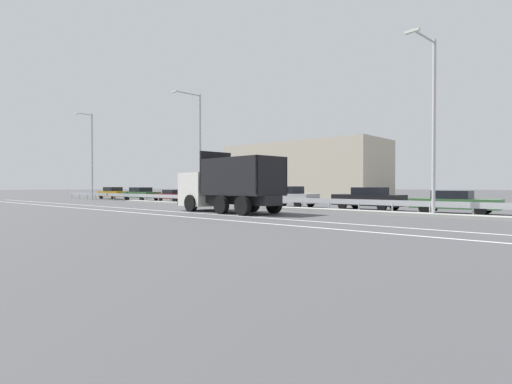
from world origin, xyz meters
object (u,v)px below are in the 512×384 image
object	(u,v)px
street_lamp_1	(198,143)
parked_car_7	(454,202)
parked_car_0	(113,193)
parked_car_6	(368,198)
street_lamp_2	(432,117)
parked_car_3	(202,195)
parked_car_4	(248,197)
parked_car_2	(174,195)
median_road_sign	(250,189)
street_lamp_0	(91,153)
parked_car_1	(141,194)
dump_truck	(220,191)
parked_car_5	(290,197)

from	to	relation	value
street_lamp_1	parked_car_7	bearing A→B (deg)	10.17
parked_car_0	parked_car_6	size ratio (longest dim) A/B	0.91
street_lamp_2	parked_car_6	distance (m)	7.58
parked_car_3	parked_car_4	world-z (taller)	parked_car_3
parked_car_2	parked_car_6	size ratio (longest dim) A/B	0.84
median_road_sign	parked_car_2	distance (m)	13.86
median_road_sign	street_lamp_0	bearing A→B (deg)	-179.85
street_lamp_1	parked_car_1	size ratio (longest dim) A/B	2.03
parked_car_0	parked_car_6	world-z (taller)	parked_car_6
parked_car_1	parked_car_7	xyz separation A→B (m)	(31.69, 0.31, -0.05)
parked_car_6	parked_car_2	bearing A→B (deg)	94.82
parked_car_1	parked_car_4	distance (m)	15.38
street_lamp_0	parked_car_6	xyz separation A→B (m)	(31.71, 3.42, -4.55)
parked_car_1	parked_car_6	distance (m)	26.39
parked_car_0	parked_car_3	xyz separation A→B (m)	(16.61, -0.27, 0.05)
parked_car_6	parked_car_7	world-z (taller)	parked_car_6
parked_car_6	parked_car_7	bearing A→B (deg)	-86.15
dump_truck	median_road_sign	xyz separation A→B (m)	(-1.44, 4.36, 0.07)
street_lamp_2	parked_car_0	size ratio (longest dim) A/B	2.07
parked_car_3	parked_car_4	size ratio (longest dim) A/B	0.86
parked_car_0	parked_car_4	size ratio (longest dim) A/B	0.94
parked_car_5	parked_car_0	bearing A→B (deg)	-89.92
dump_truck	street_lamp_0	distance (m)	26.27
parked_car_7	parked_car_1	bearing A→B (deg)	-91.45
median_road_sign	street_lamp_2	world-z (taller)	street_lamp_2
parked_car_0	parked_car_5	world-z (taller)	parked_car_5
street_lamp_2	parked_car_4	bearing A→B (deg)	167.36
street_lamp_2	parked_car_1	bearing A→B (deg)	174.36
parked_car_6	median_road_sign	bearing A→B (deg)	118.62
street_lamp_0	street_lamp_1	xyz separation A→B (m)	(18.43, 0.02, -0.20)
street_lamp_1	parked_car_5	distance (m)	8.88
street_lamp_1	parked_car_7	size ratio (longest dim) A/B	1.94
median_road_sign	street_lamp_2	xyz separation A→B (m)	(12.70, -0.13, 3.71)
median_road_sign	parked_car_3	xyz separation A→B (m)	(-8.77, 2.99, -0.59)
parked_car_4	street_lamp_2	bearing A→B (deg)	-103.62
dump_truck	parked_car_7	xyz separation A→B (m)	(11.41, 7.66, -0.61)
dump_truck	street_lamp_2	world-z (taller)	street_lamp_2
median_road_sign	parked_car_3	world-z (taller)	median_road_sign
parked_car_5	median_road_sign	bearing A→B (deg)	-24.77
street_lamp_0	parked_car_4	xyz separation A→B (m)	(20.69, 3.56, -4.64)
street_lamp_2	parked_car_6	size ratio (longest dim) A/B	1.89
street_lamp_2	parked_car_3	distance (m)	22.11
street_lamp_0	street_lamp_2	xyz separation A→B (m)	(36.86, -0.07, -0.23)
parked_car_0	parked_car_6	bearing A→B (deg)	88.24
parked_car_0	parked_car_4	distance (m)	21.90
parked_car_7	parked_car_2	bearing A→B (deg)	-91.98
dump_truck	parked_car_7	distance (m)	13.75
parked_car_2	parked_car_3	world-z (taller)	parked_car_3
parked_car_1	parked_car_2	size ratio (longest dim) A/B	1.12
median_road_sign	parked_car_6	xyz separation A→B (m)	(7.54, 3.36, -0.61)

